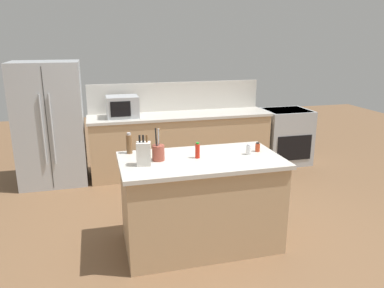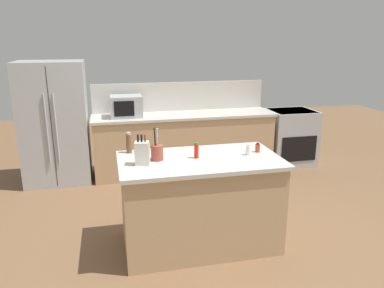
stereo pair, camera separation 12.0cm
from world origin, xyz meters
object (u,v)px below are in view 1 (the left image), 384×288
(microwave, at_px, (122,107))
(knife_block, at_px, (144,153))
(utensil_crock, at_px, (158,152))
(spice_jar_paprika, at_px, (258,147))
(refrigerator, at_px, (50,124))
(pepper_grinder, at_px, (129,144))
(honey_jar, at_px, (147,150))
(range_oven, at_px, (285,136))
(hot_sauce_bottle, at_px, (197,151))
(salt_shaker, at_px, (249,150))

(microwave, distance_m, knife_block, 2.26)
(utensil_crock, bearing_deg, spice_jar_paprika, 1.35)
(refrigerator, bearing_deg, pepper_grinder, -63.35)
(honey_jar, bearing_deg, range_oven, 36.73)
(knife_block, distance_m, spice_jar_paprika, 1.21)
(range_oven, distance_m, knife_block, 3.57)
(range_oven, height_order, pepper_grinder, pepper_grinder)
(knife_block, height_order, spice_jar_paprika, knife_block)
(refrigerator, height_order, hot_sauce_bottle, refrigerator)
(knife_block, relative_size, pepper_grinder, 1.34)
(range_oven, relative_size, utensil_crock, 2.87)
(range_oven, xyz_separation_m, utensil_crock, (-2.55, -2.15, 0.56))
(knife_block, xyz_separation_m, utensil_crock, (0.15, 0.11, -0.03))
(microwave, bearing_deg, salt_shaker, -63.79)
(utensil_crock, distance_m, pepper_grinder, 0.39)
(range_oven, height_order, microwave, microwave)
(honey_jar, xyz_separation_m, hot_sauce_bottle, (0.47, -0.21, 0.01))
(spice_jar_paprika, relative_size, pepper_grinder, 0.45)
(spice_jar_paprika, xyz_separation_m, hot_sauce_bottle, (-0.67, -0.05, 0.03))
(pepper_grinder, bearing_deg, hot_sauce_bottle, -27.27)
(microwave, distance_m, hot_sauce_bottle, 2.25)
(salt_shaker, xyz_separation_m, spice_jar_paprika, (0.13, 0.08, -0.00))
(salt_shaker, bearing_deg, refrigerator, 133.27)
(knife_block, height_order, salt_shaker, knife_block)
(honey_jar, bearing_deg, spice_jar_paprika, -7.83)
(refrigerator, xyz_separation_m, range_oven, (3.75, -0.05, -0.42))
(refrigerator, xyz_separation_m, salt_shaker, (2.12, -2.25, 0.10))
(honey_jar, bearing_deg, refrigerator, 118.89)
(pepper_grinder, bearing_deg, honey_jar, -36.54)
(honey_jar, bearing_deg, pepper_grinder, 143.46)
(spice_jar_paprika, height_order, pepper_grinder, pepper_grinder)
(refrigerator, bearing_deg, utensil_crock, -61.34)
(pepper_grinder, bearing_deg, spice_jar_paprika, -11.97)
(refrigerator, height_order, utensil_crock, refrigerator)
(pepper_grinder, bearing_deg, range_oven, 33.47)
(range_oven, distance_m, pepper_grinder, 3.41)
(utensil_crock, bearing_deg, knife_block, -145.28)
(microwave, height_order, utensil_crock, utensil_crock)
(utensil_crock, height_order, spice_jar_paprika, utensil_crock)
(range_oven, relative_size, spice_jar_paprika, 9.37)
(refrigerator, height_order, honey_jar, refrigerator)
(utensil_crock, height_order, pepper_grinder, utensil_crock)
(refrigerator, distance_m, spice_jar_paprika, 3.14)
(utensil_crock, distance_m, hot_sauce_bottle, 0.39)
(refrigerator, distance_m, utensil_crock, 2.51)
(range_oven, xyz_separation_m, knife_block, (-2.71, -2.26, 0.59))
(microwave, height_order, knife_block, microwave)
(microwave, bearing_deg, hot_sauce_bottle, -75.80)
(microwave, relative_size, honey_jar, 3.60)
(range_oven, bearing_deg, spice_jar_paprika, -125.21)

